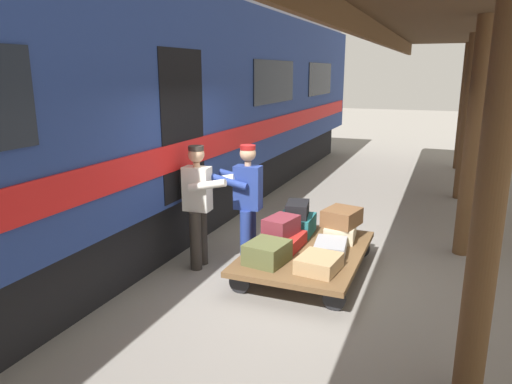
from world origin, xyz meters
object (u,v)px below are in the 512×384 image
Objects in this scene: suitcase_red_plastic at (283,241)px; suitcase_burgundy_valise at (281,226)px; train_car at (94,113)px; suitcase_gray_aluminum at (330,247)px; suitcase_brown_leather at (342,217)px; suitcase_tan_vintage at (319,263)px; luggage_cart at (306,253)px; suitcase_olive_duffel at (267,252)px; porter_in_overalls at (247,201)px; suitcase_black_hardshell at (297,209)px; porter_by_door at (199,203)px; suitcase_cream_canvas at (340,232)px; suitcase_teal_softside at (296,224)px.

suitcase_burgundy_valise reaches higher than suitcase_red_plastic.
train_car is at bearing 3.12° from suitcase_red_plastic.
suitcase_brown_leather is at bearing -91.02° from suitcase_gray_aluminum.
suitcase_tan_vintage is at bearing 138.01° from suitcase_red_plastic.
suitcase_tan_vintage reaches higher than luggage_cart.
porter_in_overalls is at bearing -48.54° from suitcase_olive_duffel.
suitcase_black_hardshell is (0.64, -0.58, 0.29)m from suitcase_gray_aluminum.
suitcase_olive_duffel is (0.66, 0.00, 0.04)m from suitcase_tan_vintage.
porter_by_door is (1.77, 0.92, 0.26)m from suitcase_brown_leather.
suitcase_burgundy_valise is (-2.86, -0.17, -1.43)m from train_car.
suitcase_black_hardshell is at bearing -62.28° from luggage_cart.
suitcase_burgundy_valise is at bearing -1.13° from suitcase_gray_aluminum.
suitcase_cream_canvas reaches higher than luggage_cart.
suitcase_black_hardshell reaches higher than suitcase_cream_canvas.
train_car reaches higher than suitcase_gray_aluminum.
suitcase_red_plastic is 0.60m from suitcase_teal_softside.
suitcase_brown_leather is (-0.01, -1.20, 0.23)m from suitcase_tan_vintage.
suitcase_black_hardshell is at bearing -95.36° from suitcase_burgundy_valise.
train_car reaches higher than suitcase_cream_canvas.
suitcase_red_plastic is at bearing -90.00° from suitcase_olive_duffel.
porter_by_door is at bearing 29.05° from porter_in_overalls.
train_car is 39.76× the size of suitcase_tan_vintage.
suitcase_teal_softside reaches higher than suitcase_red_plastic.
suitcase_gray_aluminum is 0.33× the size of porter_in_overalls.
suitcase_olive_duffel reaches higher than suitcase_gray_aluminum.
suitcase_tan_vintage is 0.97× the size of suitcase_teal_softside.
suitcase_gray_aluminum is 0.66m from suitcase_red_plastic.
suitcase_gray_aluminum is at bearing 180.00° from suitcase_red_plastic.
train_car is at bearing 3.78° from porter_in_overalls.
luggage_cart is at bearing 60.94° from suitcase_cream_canvas.
suitcase_tan_vintage is 1.03× the size of suitcase_brown_leather.
suitcase_olive_duffel reaches higher than suitcase_tan_vintage.
suitcase_burgundy_valise is (0.36, -0.01, 0.34)m from luggage_cart.
suitcase_tan_vintage is at bearing 138.48° from suitcase_burgundy_valise.
suitcase_olive_duffel is (0.66, 0.60, 0.05)m from suitcase_gray_aluminum.
suitcase_tan_vintage is 1.37m from suitcase_black_hardshell.
porter_in_overalls reaches higher than luggage_cart.
suitcase_burgundy_valise is at bearing 87.42° from suitcase_teal_softside.
suitcase_tan_vintage is 1.85m from porter_by_door.
suitcase_cream_canvas is 0.32× the size of porter_in_overalls.
suitcase_cream_canvas is 0.32× the size of porter_by_door.
luggage_cart is 4.20× the size of suitcase_olive_duffel.
suitcase_brown_leather is at bearing -90.51° from suitcase_tan_vintage.
train_car is 12.29× the size of porter_by_door.
suitcase_brown_leather is 2.01m from porter_by_door.
porter_by_door is at bearing 174.89° from train_car.
train_car is 3.32m from suitcase_olive_duffel.
porter_in_overalls is 0.65m from porter_by_door.
train_car is 3.67m from luggage_cart.
porter_by_door is (-1.79, 0.16, -1.14)m from train_car.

